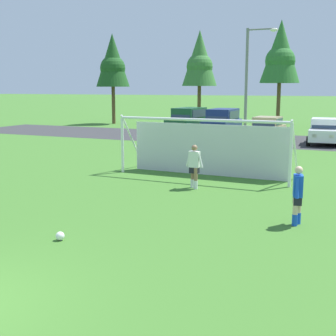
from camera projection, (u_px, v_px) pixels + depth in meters
ground_plane at (215, 168)px, 21.24m from camera, size 400.00×400.00×0.00m
parking_lot_strip at (270, 140)px, 32.60m from camera, size 52.00×8.40×0.01m
soccer_ball at (60, 236)px, 11.21m from camera, size 0.22×0.22×0.22m
soccer_goal at (206, 146)px, 19.27m from camera, size 7.45×2.07×2.57m
player_striker_near at (194, 167)px, 16.92m from camera, size 0.73×0.34×1.64m
player_defender_far at (298, 196)px, 12.37m from camera, size 0.32×0.75×1.64m
parked_car_slot_far_left at (188, 121)px, 36.11m from camera, size 2.40×4.73×2.16m
parked_car_slot_left at (222, 123)px, 34.26m from camera, size 2.16×4.61×2.16m
parked_car_slot_center_left at (267, 129)px, 31.84m from camera, size 2.19×4.28×1.72m
parked_car_slot_center at (324, 131)px, 30.17m from camera, size 2.24×4.30×1.72m
tree_left_edge at (113, 62)px, 46.64m from camera, size 3.45×3.45×9.20m
tree_mid_left at (200, 60)px, 45.42m from camera, size 3.52×3.52×9.37m
tree_center_back at (280, 54)px, 42.87m from camera, size 3.76×3.76×10.02m
street_lamp at (249, 87)px, 28.30m from camera, size 2.00×0.32×7.32m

